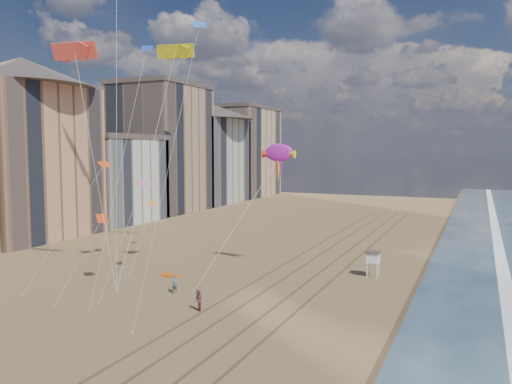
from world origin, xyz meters
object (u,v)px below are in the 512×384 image
at_px(show_kite, 279,153).
at_px(kite_flyer_a, 175,284).
at_px(kite_flyer_b, 198,301).
at_px(lifeguard_stand, 373,257).
at_px(grounded_kite, 170,275).

xyz_separation_m(show_kite, kite_flyer_a, (-6.31, -11.53, -12.76)).
distance_m(show_kite, kite_flyer_b, 20.02).
bearing_deg(lifeguard_stand, show_kite, -165.10).
bearing_deg(grounded_kite, lifeguard_stand, 26.79).
relative_size(grounded_kite, show_kite, 0.11).
bearing_deg(kite_flyer_a, lifeguard_stand, 27.95).
height_order(show_kite, kite_flyer_b, show_kite).
distance_m(grounded_kite, show_kite, 18.26).
relative_size(lifeguard_stand, kite_flyer_a, 1.51).
distance_m(lifeguard_stand, show_kite, 15.60).
relative_size(lifeguard_stand, grounded_kite, 1.49).
relative_size(grounded_kite, kite_flyer_a, 1.01).
bearing_deg(grounded_kite, show_kite, 33.93).
relative_size(kite_flyer_a, kite_flyer_b, 0.99).
height_order(grounded_kite, kite_flyer_a, kite_flyer_a).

